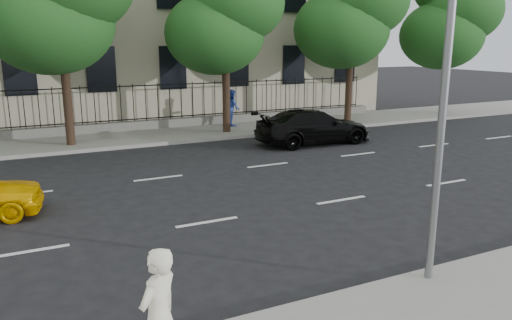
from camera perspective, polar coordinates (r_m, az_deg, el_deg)
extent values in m
plane|color=black|center=(10.28, -0.63, -11.53)|extent=(120.00, 120.00, 0.00)
cube|color=gray|center=(23.17, -15.64, 2.33)|extent=(60.00, 4.00, 0.15)
cube|color=slate|center=(24.78, -16.41, 3.63)|extent=(30.00, 0.50, 0.40)
cube|color=black|center=(24.73, -16.46, 4.31)|extent=(28.80, 0.05, 0.05)
cube|color=black|center=(24.54, -16.70, 8.00)|extent=(28.80, 0.05, 0.05)
cylinder|color=slate|center=(8.92, 21.06, 11.34)|extent=(0.14, 0.14, 8.00)
cylinder|color=#382619|center=(21.87, -20.71, 5.94)|extent=(0.36, 0.36, 3.32)
ellipsoid|color=#26551C|center=(22.00, -22.58, 14.42)|extent=(5.13, 5.13, 4.21)
cylinder|color=#382619|center=(23.57, -3.42, 6.96)|extent=(0.36, 0.36, 3.08)
ellipsoid|color=#26551C|center=(23.55, -4.74, 14.20)|extent=(4.56, 4.56, 3.74)
ellipsoid|color=#26551C|center=(23.49, -2.20, 17.46)|extent=(4.32, 4.32, 3.55)
cylinder|color=#382619|center=(27.02, 10.54, 7.74)|extent=(0.36, 0.36, 3.22)
ellipsoid|color=#26551C|center=(26.91, 9.74, 14.51)|extent=(4.94, 4.94, 4.06)
ellipsoid|color=#26551C|center=(27.11, 12.13, 17.43)|extent=(4.68, 4.68, 3.85)
cylinder|color=#382619|center=(31.67, 20.89, 7.71)|extent=(0.36, 0.36, 3.01)
ellipsoid|color=#26551C|center=(31.48, 20.44, 13.21)|extent=(4.75, 4.75, 3.90)
ellipsoid|color=#26551C|center=(31.83, 22.48, 15.52)|extent=(4.50, 4.50, 3.70)
imported|color=black|center=(21.68, 6.56, 3.81)|extent=(5.19, 2.23, 1.49)
imported|color=white|center=(6.52, -11.03, -17.19)|extent=(0.78, 0.74, 1.79)
imported|color=#233E91|center=(25.35, -2.74, 6.01)|extent=(0.79, 0.96, 1.83)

